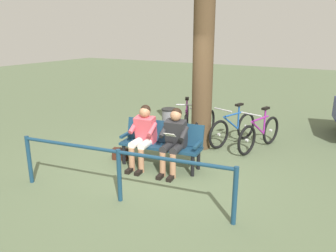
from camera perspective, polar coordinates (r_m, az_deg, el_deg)
The scene contains 12 objects.
ground_plane at distance 6.34m, azimuth -1.52°, elevation -7.62°, with size 40.00×40.00×0.00m, color #566647.
bench at distance 6.38m, azimuth -1.04°, elevation -2.57°, with size 1.64×0.65×0.87m.
person_reading at distance 6.07m, azimuth 1.06°, elevation -1.99°, with size 0.52×0.79×1.20m.
person_companion at distance 6.33m, azimuth -4.32°, elevation -1.28°, with size 0.52×0.79×1.20m.
handbag at distance 6.85m, azimuth -8.31°, elevation -4.83°, with size 0.30×0.14×0.24m, color #3F1E14.
tree_trunk at distance 7.19m, azimuth 6.03°, elevation 8.86°, with size 0.44×0.44×3.30m, color #4C3823.
litter_bin at distance 7.60m, azimuth 0.23°, elevation -0.09°, with size 0.36×0.36×0.85m.
bicycle_purple at distance 7.57m, azimuth 15.59°, elevation -1.32°, with size 0.60×1.63×0.94m.
bicycle_blue at distance 7.81m, azimuth 11.22°, elevation -0.48°, with size 0.67×1.61×0.94m.
bicycle_red at distance 7.86m, azimuth 6.39°, elevation -0.15°, with size 0.48×1.68×0.94m.
bicycle_green at distance 8.29m, azimuth 3.22°, elevation 0.79°, with size 0.77×1.56×0.94m.
railing_fence at distance 5.07m, azimuth -8.53°, elevation -6.64°, with size 3.58×0.56×0.85m.
Camera 1 is at (-2.99, 4.97, 2.56)m, focal length 35.12 mm.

